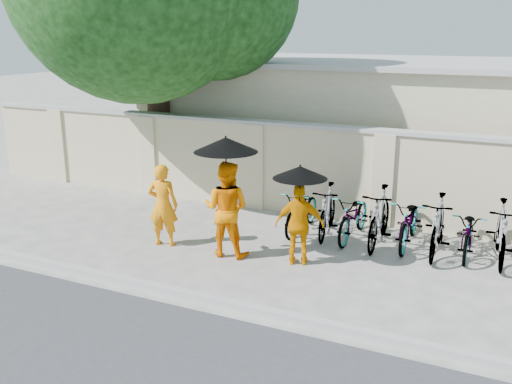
% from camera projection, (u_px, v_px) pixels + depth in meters
% --- Properties ---
extents(ground, '(80.00, 80.00, 0.00)m').
position_uv_depth(ground, '(234.00, 260.00, 10.50)').
color(ground, '#B3ADA3').
extents(kerb, '(40.00, 0.16, 0.12)m').
position_uv_depth(kerb, '(185.00, 294.00, 9.01)').
color(kerb, '#A4A4A4').
rests_on(kerb, ground).
extents(compound_wall, '(20.00, 0.30, 2.00)m').
position_uv_depth(compound_wall, '(339.00, 175.00, 12.61)').
color(compound_wall, beige).
rests_on(compound_wall, ground).
extents(building_behind, '(14.00, 6.00, 3.20)m').
position_uv_depth(building_behind, '(418.00, 126.00, 15.35)').
color(building_behind, beige).
rests_on(building_behind, ground).
extents(monk_left, '(0.67, 0.52, 1.63)m').
position_uv_depth(monk_left, '(163.00, 205.00, 11.04)').
color(monk_left, orange).
rests_on(monk_left, ground).
extents(monk_center, '(0.94, 0.77, 1.80)m').
position_uv_depth(monk_center, '(226.00, 209.00, 10.52)').
color(monk_center, orange).
rests_on(monk_center, ground).
extents(parasol_center, '(1.15, 1.15, 1.24)m').
position_uv_depth(parasol_center, '(226.00, 145.00, 10.10)').
color(parasol_center, black).
rests_on(parasol_center, ground).
extents(monk_right, '(0.95, 0.63, 1.49)m').
position_uv_depth(monk_right, '(299.00, 225.00, 10.14)').
color(monk_right, orange).
rests_on(monk_right, ground).
extents(parasol_right, '(0.96, 0.96, 0.99)m').
position_uv_depth(parasol_right, '(300.00, 172.00, 9.79)').
color(parasol_right, black).
rests_on(parasol_right, ground).
extents(bike_0, '(0.61, 1.74, 0.91)m').
position_uv_depth(bike_0, '(302.00, 210.00, 11.89)').
color(bike_0, gray).
rests_on(bike_0, ground).
extents(bike_1, '(0.73, 1.80, 1.05)m').
position_uv_depth(bike_1, '(327.00, 211.00, 11.64)').
color(bike_1, gray).
rests_on(bike_1, ground).
extents(bike_2, '(0.67, 1.81, 0.95)m').
position_uv_depth(bike_2, '(354.00, 216.00, 11.47)').
color(bike_2, gray).
rests_on(bike_2, ground).
extents(bike_3, '(0.60, 1.93, 1.15)m').
position_uv_depth(bike_3, '(380.00, 217.00, 11.09)').
color(bike_3, gray).
rests_on(bike_3, ground).
extents(bike_4, '(0.70, 1.88, 0.98)m').
position_uv_depth(bike_4, '(410.00, 222.00, 11.08)').
color(bike_4, gray).
rests_on(bike_4, ground).
extents(bike_5, '(0.56, 1.87, 1.12)m').
position_uv_depth(bike_5, '(438.00, 226.00, 10.64)').
color(bike_5, gray).
rests_on(bike_5, ground).
extents(bike_6, '(0.65, 1.73, 0.90)m').
position_uv_depth(bike_6, '(469.00, 232.00, 10.62)').
color(bike_6, gray).
rests_on(bike_6, ground).
extents(bike_7, '(0.69, 1.89, 1.11)m').
position_uv_depth(bike_7, '(501.00, 233.00, 10.30)').
color(bike_7, gray).
rests_on(bike_7, ground).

